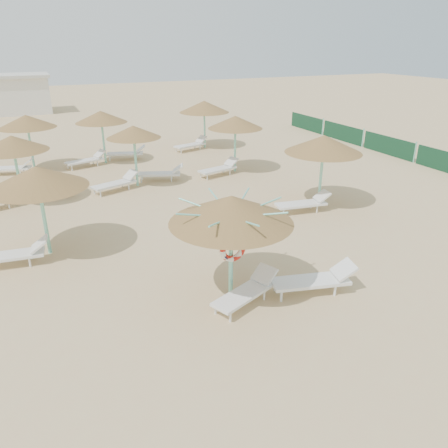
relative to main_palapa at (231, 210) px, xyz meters
name	(u,v)px	position (x,y,z in m)	size (l,w,h in m)	color
ground	(246,299)	(0.26, -0.34, -2.31)	(120.00, 120.00, 0.00)	tan
main_palapa	(231,210)	(0.00, 0.00, 0.00)	(2.97, 2.97, 2.66)	#7EDBC2
lounger_main_a	(247,291)	(0.21, -0.49, -1.98)	(1.98, 1.27, 0.69)	white
lounger_main_b	(316,279)	(2.02, -0.77, -1.94)	(2.22, 1.12, 0.77)	white
palapa_field	(146,131)	(0.67, 10.23, 0.00)	(14.11, 13.96, 2.72)	#7EDBC2
windbreak_fence	(389,146)	(14.26, 9.61, -1.81)	(0.08, 19.84, 1.10)	#1B5135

